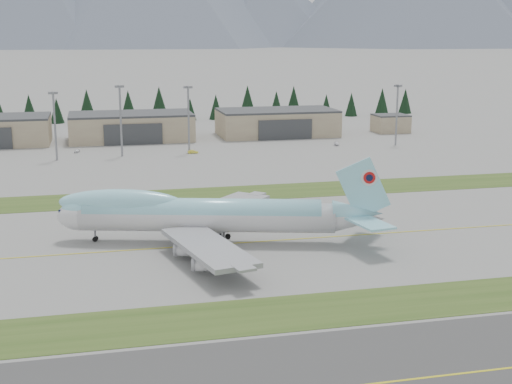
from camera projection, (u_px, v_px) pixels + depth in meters
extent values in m
plane|color=slate|center=(251.00, 242.00, 145.02)|extent=(7000.00, 7000.00, 0.00)
cube|color=#334E1C|center=(305.00, 312.00, 108.90)|extent=(400.00, 14.00, 0.08)
cube|color=#334E1C|center=(213.00, 195.00, 187.79)|extent=(400.00, 18.00, 0.08)
cube|color=gold|center=(251.00, 242.00, 145.02)|extent=(400.00, 0.40, 0.02)
cylinder|color=silver|center=(207.00, 217.00, 143.72)|extent=(51.21, 19.43, 5.97)
cylinder|color=#92DDEF|center=(202.00, 212.00, 143.52)|extent=(47.54, 18.01, 5.51)
ellipsoid|color=silver|center=(81.00, 216.00, 144.72)|extent=(10.80, 8.30, 5.97)
ellipsoid|color=#92DDEF|center=(80.00, 211.00, 144.48)|extent=(9.05, 7.01, 5.06)
ellipsoid|color=#92DDEF|center=(120.00, 203.00, 143.78)|extent=(25.80, 11.63, 5.51)
cube|color=#0C1433|center=(65.00, 210.00, 144.59)|extent=(2.53, 2.83, 1.19)
cone|color=silver|center=(358.00, 219.00, 142.54)|extent=(12.19, 8.57, 5.85)
cone|color=#92DDEF|center=(358.00, 213.00, 142.30)|extent=(11.16, 7.82, 5.33)
cube|color=#92DDEF|center=(363.00, 188.00, 141.14)|extent=(10.88, 3.49, 12.69)
cylinder|color=silver|center=(369.00, 177.00, 140.97)|extent=(3.24, 1.06, 3.31)
cylinder|color=red|center=(369.00, 177.00, 141.06)|extent=(2.35, 0.81, 2.39)
cylinder|color=#0C1433|center=(369.00, 177.00, 141.15)|extent=(1.38, 0.54, 1.38)
cube|color=#92DDEF|center=(364.00, 209.00, 147.72)|extent=(10.75, 11.27, 0.42)
cube|color=#92DDEF|center=(370.00, 223.00, 136.97)|extent=(7.12, 10.89, 0.42)
cube|color=gray|center=(222.00, 207.00, 158.80)|extent=(25.29, 26.03, 0.92)
cube|color=gray|center=(208.00, 247.00, 129.22)|extent=(14.53, 28.81, 0.92)
cylinder|color=silver|center=(202.00, 219.00, 155.76)|extent=(5.22, 3.48, 2.30)
cylinder|color=silver|center=(225.00, 210.00, 163.92)|extent=(5.22, 3.48, 2.30)
cylinder|color=silver|center=(188.00, 250.00, 133.35)|extent=(5.22, 3.48, 2.30)
cylinder|color=silver|center=(207.00, 265.00, 124.84)|extent=(5.22, 3.48, 2.30)
cylinder|color=gray|center=(95.00, 236.00, 145.54)|extent=(0.50, 0.50, 2.21)
cylinder|color=gray|center=(202.00, 233.00, 147.36)|extent=(0.63, 0.63, 2.39)
cylinder|color=gray|center=(199.00, 241.00, 141.99)|extent=(0.63, 0.63, 2.39)
cylinder|color=gray|center=(224.00, 233.00, 147.18)|extent=(0.63, 0.63, 2.39)
cylinder|color=gray|center=(222.00, 241.00, 141.81)|extent=(0.63, 0.63, 2.39)
cylinder|color=black|center=(95.00, 239.00, 145.31)|extent=(1.06, 0.58, 1.01)
cylinder|color=black|center=(96.00, 238.00, 146.03)|extent=(1.06, 0.58, 1.01)
cylinder|color=black|center=(202.00, 236.00, 147.50)|extent=(1.19, 0.74, 1.10)
cylinder|color=black|center=(199.00, 244.00, 142.13)|extent=(1.19, 0.74, 1.10)
cylinder|color=black|center=(224.00, 236.00, 147.32)|extent=(1.19, 0.74, 1.10)
cylinder|color=black|center=(222.00, 244.00, 141.95)|extent=(1.19, 0.74, 1.10)
cube|color=gray|center=(131.00, 127.00, 283.19)|extent=(48.00, 26.00, 10.00)
cube|color=#35373A|center=(131.00, 114.00, 282.02)|extent=(48.00, 26.00, 0.80)
cube|color=#35373A|center=(133.00, 134.00, 270.77)|extent=(22.08, 0.60, 8.00)
cube|color=gray|center=(277.00, 123.00, 296.48)|extent=(48.00, 26.00, 10.00)
cube|color=#35373A|center=(277.00, 110.00, 295.30)|extent=(48.00, 26.00, 0.80)
cube|color=#35373A|center=(285.00, 130.00, 284.05)|extent=(22.08, 0.60, 8.00)
cube|color=gray|center=(390.00, 124.00, 305.97)|extent=(14.00, 12.00, 7.00)
cube|color=#35373A|center=(391.00, 115.00, 305.14)|extent=(14.00, 12.00, 0.60)
cylinder|color=gray|center=(55.00, 128.00, 236.49)|extent=(0.70, 0.70, 22.02)
cube|color=gray|center=(53.00, 93.00, 234.00)|extent=(3.20, 3.20, 0.80)
cylinder|color=gray|center=(121.00, 122.00, 244.08)|extent=(0.70, 0.70, 23.56)
cube|color=gray|center=(119.00, 87.00, 241.43)|extent=(3.20, 3.20, 0.80)
cylinder|color=gray|center=(189.00, 121.00, 251.23)|extent=(0.70, 0.70, 22.79)
cube|color=gray|center=(188.00, 87.00, 248.66)|extent=(3.20, 3.20, 0.80)
cylinder|color=gray|center=(397.00, 116.00, 268.81)|extent=(0.70, 0.70, 22.00)
cube|color=gray|center=(398.00, 86.00, 266.32)|extent=(3.20, 3.20, 0.80)
imported|color=white|center=(77.00, 152.00, 254.35)|extent=(2.16, 3.87, 1.25)
imported|color=yellow|center=(193.00, 153.00, 252.28)|extent=(3.76, 1.42, 1.23)
imported|color=silver|center=(336.00, 145.00, 270.52)|extent=(3.07, 4.69, 1.26)
cone|color=black|center=(29.00, 109.00, 332.60)|extent=(7.81, 7.81, 13.94)
cone|color=black|center=(57.00, 111.00, 336.15)|extent=(6.65, 6.65, 11.87)
cone|color=black|center=(87.00, 106.00, 334.26)|extent=(9.06, 9.06, 16.17)
cone|color=black|center=(128.00, 106.00, 339.11)|extent=(8.56, 8.56, 15.28)
cone|color=black|center=(159.00, 103.00, 347.86)|extent=(9.21, 9.21, 16.45)
cone|color=black|center=(190.00, 109.00, 347.56)|extent=(6.06, 6.06, 10.83)
cone|color=black|center=(216.00, 107.00, 350.80)|extent=(6.90, 6.90, 12.33)
cone|color=black|center=(248.00, 102.00, 352.61)|extent=(9.30, 9.30, 16.61)
cone|color=black|center=(276.00, 105.00, 354.63)|extent=(7.67, 7.67, 13.70)
cone|color=black|center=(294.00, 101.00, 362.71)|extent=(8.72, 8.72, 15.57)
cone|color=black|center=(326.00, 105.00, 367.88)|extent=(6.20, 6.20, 11.08)
cone|color=black|center=(351.00, 104.00, 365.31)|extent=(6.75, 6.75, 12.05)
cone|color=black|center=(382.00, 102.00, 367.60)|extent=(7.94, 7.94, 14.17)
cone|color=black|center=(405.00, 101.00, 377.96)|extent=(7.35, 7.35, 13.13)
cone|color=#4A5662|center=(260.00, 3.00, 2418.73)|extent=(704.47, 704.47, 286.28)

